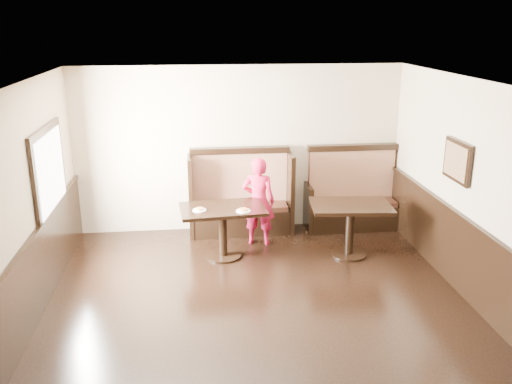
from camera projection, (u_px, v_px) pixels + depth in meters
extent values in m
plane|color=black|center=(266.00, 336.00, 6.26)|extent=(7.00, 7.00, 0.00)
plane|color=#C2AE8C|center=(239.00, 149.00, 9.15)|extent=(5.50, 0.00, 5.50)
plane|color=#C2AE8C|center=(1.00, 234.00, 5.53)|extent=(0.00, 7.00, 7.00)
plane|color=#C2AE8C|center=(507.00, 213.00, 6.14)|extent=(0.00, 7.00, 7.00)
plane|color=white|center=(268.00, 92.00, 5.41)|extent=(7.00, 7.00, 0.00)
cube|color=black|center=(16.00, 312.00, 5.81)|extent=(0.05, 6.90, 1.00)
cube|color=black|center=(494.00, 284.00, 6.41)|extent=(0.05, 6.90, 1.00)
cube|color=black|center=(49.00, 171.00, 7.29)|extent=(0.05, 1.50, 1.20)
cube|color=white|center=(51.00, 171.00, 7.29)|extent=(0.01, 1.30, 1.00)
cube|color=black|center=(457.00, 161.00, 7.18)|extent=(0.04, 0.70, 0.55)
cube|color=olive|center=(456.00, 161.00, 7.18)|extent=(0.01, 0.60, 0.45)
cube|color=black|center=(241.00, 221.00, 9.24)|extent=(1.60, 0.50, 0.42)
cube|color=#32190F|center=(241.00, 207.00, 9.17)|extent=(1.54, 0.46, 0.09)
cube|color=#531010|center=(240.00, 179.00, 9.23)|extent=(1.60, 0.12, 0.92)
cube|color=black|center=(240.00, 150.00, 9.08)|extent=(1.68, 0.16, 0.10)
cube|color=black|center=(191.00, 195.00, 9.10)|extent=(0.07, 0.72, 1.36)
cube|color=black|center=(289.00, 191.00, 9.29)|extent=(0.07, 0.72, 1.36)
cube|color=black|center=(352.00, 216.00, 9.46)|extent=(1.50, 0.50, 0.42)
cube|color=#32190F|center=(353.00, 203.00, 9.38)|extent=(1.44, 0.46, 0.09)
cube|color=#531010|center=(351.00, 175.00, 9.45)|extent=(1.50, 0.12, 0.92)
cube|color=black|center=(353.00, 147.00, 9.30)|extent=(1.58, 0.16, 0.10)
cube|color=black|center=(307.00, 206.00, 9.41)|extent=(0.07, 0.72, 0.80)
cube|color=black|center=(395.00, 203.00, 9.58)|extent=(0.07, 0.72, 0.80)
cube|color=black|center=(223.00, 209.00, 8.12)|extent=(1.33, 0.90, 0.05)
cylinder|color=black|center=(223.00, 234.00, 8.24)|extent=(0.13, 0.13, 0.74)
cylinder|color=black|center=(223.00, 256.00, 8.35)|extent=(0.55, 0.55, 0.03)
cube|color=black|center=(351.00, 206.00, 8.18)|extent=(1.26, 0.89, 0.05)
cylinder|color=black|center=(350.00, 231.00, 8.31)|extent=(0.13, 0.13, 0.76)
cylinder|color=black|center=(348.00, 254.00, 8.42)|extent=(0.56, 0.56, 0.03)
imported|color=#B11236|center=(259.00, 201.00, 8.65)|extent=(0.60, 0.48, 1.44)
cylinder|color=white|center=(200.00, 210.00, 7.99)|extent=(0.21, 0.21, 0.01)
cylinder|color=tan|center=(199.00, 209.00, 7.98)|extent=(0.13, 0.13, 0.02)
cylinder|color=#EABA54|center=(199.00, 208.00, 7.98)|extent=(0.11, 0.11, 0.01)
cylinder|color=white|center=(243.00, 211.00, 7.95)|extent=(0.22, 0.22, 0.01)
cylinder|color=tan|center=(243.00, 210.00, 7.95)|extent=(0.13, 0.13, 0.02)
cylinder|color=#EABA54|center=(243.00, 209.00, 7.95)|extent=(0.12, 0.12, 0.01)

